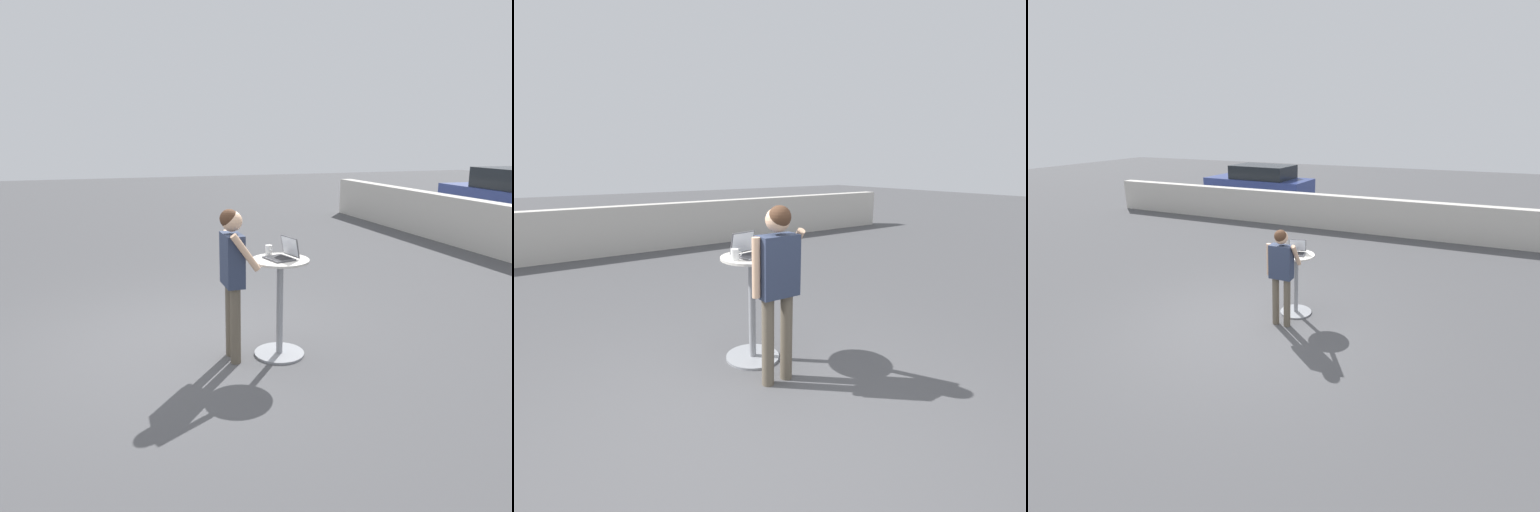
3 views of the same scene
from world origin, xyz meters
The scene contains 7 objects.
ground_plane centered at (0.00, 0.00, 0.00)m, with size 50.00×50.00×0.00m, color #4C4C4F.
pavement_kerb centered at (0.00, 6.66, 0.52)m, with size 17.41×0.35×1.05m.
cafe_table centered at (0.58, 0.88, 0.58)m, with size 0.61×0.61×1.07m.
laptop centered at (0.57, 0.91, 1.12)m, with size 0.35×0.34×0.23m.
coffee_mug centered at (0.37, 0.83, 1.12)m, with size 0.12×0.08×0.11m.
standing_person centered at (0.53, 0.38, 1.01)m, with size 0.51×0.35×1.61m.
parked_car_near_street centered at (-4.25, 9.04, 0.82)m, with size 4.17×2.03×1.58m.
Camera 3 is at (2.92, -4.96, 3.16)m, focal length 28.00 mm.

